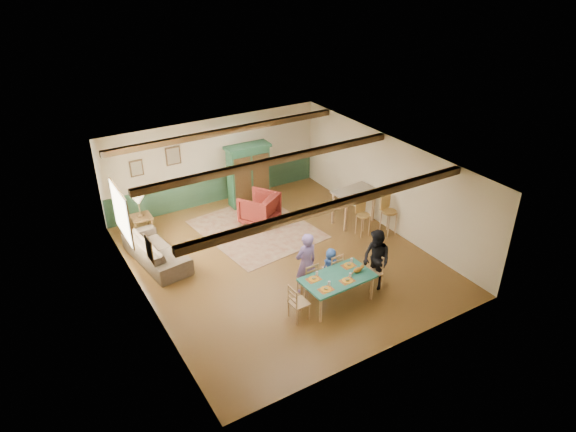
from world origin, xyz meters
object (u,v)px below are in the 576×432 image
armchair (259,208)px  bar_stool_left (363,219)px  dining_chair_end_left (299,302)px  counter_table (353,206)px  sofa (156,250)px  dining_chair_far_left (307,277)px  dining_chair_far_right (332,268)px  person_man (306,263)px  dining_table (337,290)px  end_table (142,227)px  table_lamp (139,206)px  armoire (249,175)px  cat (358,269)px  person_child (331,266)px  person_woman (376,260)px  bar_stool_right (389,216)px  dining_chair_end_right (372,272)px

armchair → bar_stool_left: (2.12, -2.16, 0.05)m
dining_chair_end_left → counter_table: size_ratio=0.70×
counter_table → sofa: bearing=170.7°
dining_chair_far_left → dining_chair_far_right: size_ratio=1.00×
person_man → counter_table: person_man is taller
dining_table → dining_chair_far_right: size_ratio=1.89×
end_table → table_lamp: table_lamp is taller
armoire → dining_table: bearing=-94.4°
dining_table → bar_stool_left: bearing=41.2°
table_lamp → armchair: bearing=-15.2°
cat → sofa: (-3.49, 3.84, -0.43)m
dining_chair_end_left → dining_chair_far_left: bearing=-46.2°
dining_chair_far_left → dining_chair_end_left: (-0.66, -0.68, 0.00)m
armoire → armchair: (-0.30, -1.21, -0.52)m
dining_chair_end_left → person_child: 1.58m
person_woman → person_child: (-0.80, 0.70, -0.29)m
person_child → bar_stool_right: size_ratio=0.80×
person_man → sofa: person_man is taller
dining_table → dining_chair_end_left: dining_chair_end_left is taller
armoire → counter_table: size_ratio=1.58×
dining_chair_far_right → table_lamp: 5.57m
person_man → end_table: 5.13m
cat → table_lamp: table_lamp is taller
dining_chair_end_right → cat: size_ratio=2.64×
cat → dining_table: bearing=169.7°
cat → armchair: size_ratio=0.33×
end_table → person_child: bearing=-53.5°
dining_chair_far_left → end_table: (-2.53, 4.51, -0.10)m
dining_chair_end_left → counter_table: bearing=-53.9°
bar_stool_left → counter_table: bearing=76.0°
person_woman → armoire: size_ratio=0.77×
person_man → armchair: bearing=-102.8°
armchair → counter_table: 2.75m
person_man → armchair: (0.68, 3.56, -0.33)m
cat → armoire: size_ratio=0.17×
person_woman → dining_chair_far_left: bearing=-113.6°
armoire → counter_table: (2.05, -2.64, -0.46)m
dining_chair_far_left → person_child: (0.72, 0.10, 0.02)m
armoire → table_lamp: bearing=-172.7°
end_table → bar_stool_left: (5.33, -3.03, 0.16)m
person_man → dining_chair_end_left: bearing=46.8°
person_woman → armchair: size_ratio=1.52×
dining_table → cat: 0.66m
armchair → person_child: bearing=58.1°
sofa → counter_table: counter_table is taller
dining_chair_far_right → dining_chair_end_right: same height
bar_stool_left → table_lamp: bearing=153.2°
dining_chair_end_left → bar_stool_right: bearing=-68.1°
dining_chair_far_left → bar_stool_left: bar_stool_left is taller
armoire → bar_stool_left: armoire is taller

